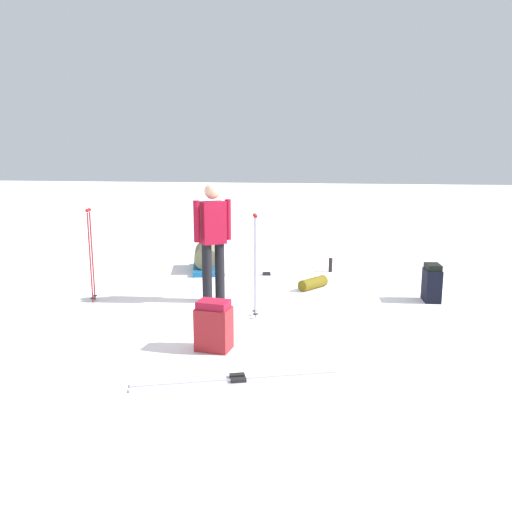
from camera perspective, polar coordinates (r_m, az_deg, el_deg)
ground_plane at (r=7.04m, az=0.00°, el=-5.60°), size 80.00×80.00×0.00m
skier_standing at (r=7.01m, az=-5.02°, el=2.29°), size 0.40×0.45×1.70m
ski_pair_near at (r=8.78m, az=1.23°, el=-2.20°), size 0.49×1.75×0.05m
ski_pair_far at (r=4.69m, az=-2.11°, el=-14.15°), size 0.87×1.88×0.05m
backpack_large_dark at (r=7.58m, az=19.68°, el=-2.96°), size 0.36×0.25×0.55m
backpack_bright at (r=5.35m, az=-4.91°, el=-8.06°), size 0.30×0.38×0.54m
ski_poles_planted_near at (r=7.42m, az=-18.58°, el=0.61°), size 0.19×0.11×1.35m
ski_poles_planted_far at (r=6.30m, az=-0.10°, el=-0.55°), size 0.20×0.11×1.35m
gear_sled at (r=9.22m, az=-5.87°, el=-0.27°), size 1.30×0.80×0.49m
sleeping_mat_rolled at (r=7.91m, az=6.62°, el=-3.15°), size 0.56×0.45×0.18m
thermos_bottle at (r=9.15m, az=8.62°, el=-1.03°), size 0.07×0.07×0.26m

